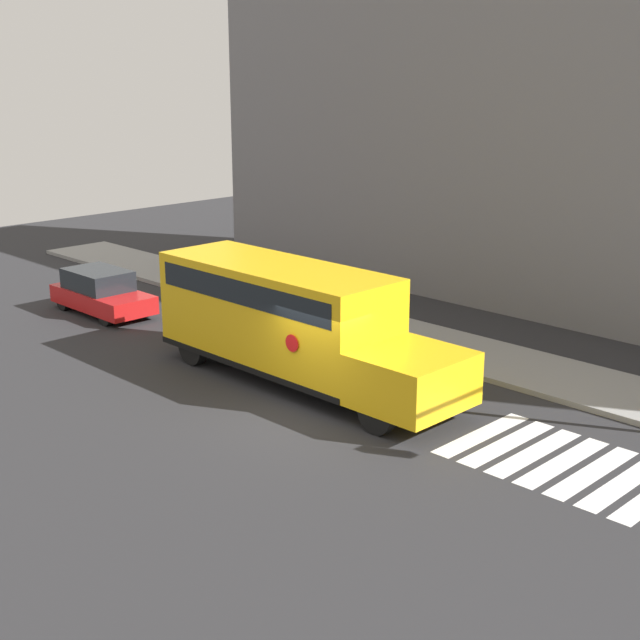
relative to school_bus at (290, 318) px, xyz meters
The scene contains 6 objects.
ground_plane 3.08m from the school_bus, 34.35° to the right, with size 60.00×60.00×0.00m, color #28282B.
sidewalk_strip 5.74m from the school_bus, 67.65° to the left, with size 44.00×3.00×0.15m.
building_backdrop 12.43m from the school_bus, 79.78° to the left, with size 32.00×4.00×11.54m.
crosswalk_stripes 8.51m from the school_bus, ahead, with size 5.40×3.20×0.01m.
school_bus is the anchor object (origin of this frame).
parked_car 9.52m from the school_bus, behind, with size 4.11×1.73×1.49m.
Camera 1 is at (14.59, -14.09, 8.26)m, focal length 50.00 mm.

